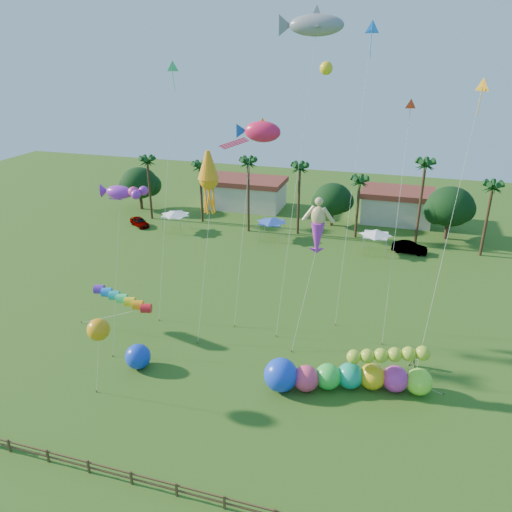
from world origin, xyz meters
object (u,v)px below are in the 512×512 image
(car_a, at_px, (140,222))
(caterpillar_inflatable, at_px, (341,377))
(spectator_b, at_px, (413,359))
(blue_ball, at_px, (138,357))
(car_b, at_px, (409,248))

(car_a, height_order, caterpillar_inflatable, caterpillar_inflatable)
(car_a, xyz_separation_m, caterpillar_inflatable, (33.82, -29.42, 0.44))
(spectator_b, height_order, blue_ball, blue_ball)
(caterpillar_inflatable, bearing_deg, spectator_b, 25.85)
(car_a, bearing_deg, blue_ball, -116.92)
(car_b, xyz_separation_m, spectator_b, (0.81, -25.69, 0.06))
(spectator_b, height_order, caterpillar_inflatable, caterpillar_inflatable)
(blue_ball, bearing_deg, caterpillar_inflatable, 7.08)
(spectator_b, distance_m, blue_ball, 22.71)
(blue_ball, bearing_deg, spectator_b, 17.15)
(car_b, distance_m, blue_ball, 38.54)
(car_a, bearing_deg, spectator_b, -88.25)
(spectator_b, bearing_deg, car_b, 108.34)
(car_b, relative_size, caterpillar_inflatable, 0.34)
(car_a, bearing_deg, car_b, -54.54)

